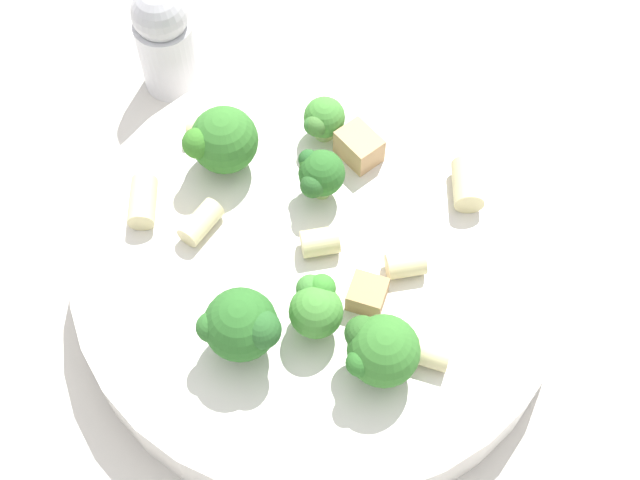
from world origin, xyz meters
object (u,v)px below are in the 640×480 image
Objects in this scene: broccoli_floret_1 at (380,350)px; rigatoni_6 at (406,264)px; rigatoni_1 at (324,244)px; rigatoni_4 at (201,222)px; broccoli_floret_3 at (323,120)px; rigatoni_5 at (430,354)px; broccoli_floret_4 at (319,174)px; broccoli_floret_0 at (242,326)px; broccoli_floret_2 at (316,305)px; broccoli_floret_5 at (220,141)px; chicken_chunk_1 at (359,146)px; chicken_chunk_0 at (367,294)px; rigatoni_3 at (209,129)px; pepper_shaker at (165,39)px; rigatoni_2 at (468,184)px; rigatoni_0 at (143,202)px; pasta_bowl at (320,263)px.

rigatoni_6 is (-0.01, 0.06, -0.02)m from broccoli_floret_1.
rigatoni_1 reaches higher than rigatoni_4.
broccoli_floret_3 is 1.44× the size of rigatoni_5.
broccoli_floret_4 is (0.02, -0.04, 0.00)m from broccoli_floret_3.
broccoli_floret_3 is at bearing 117.77° from broccoli_floret_4.
broccoli_floret_2 is (0.03, 0.03, -0.01)m from broccoli_floret_0.
rigatoni_1 is at bearing 84.51° from broccoli_floret_0.
broccoli_floret_0 is at bearing -38.83° from rigatoni_4.
rigatoni_6 is (0.07, -0.02, -0.01)m from broccoli_floret_4.
chicken_chunk_1 is (0.07, 0.05, -0.01)m from broccoli_floret_5.
broccoli_floret_2 is at bearing -65.03° from rigatoni_1.
chicken_chunk_0 is at bearing -17.13° from broccoli_floret_5.
broccoli_floret_2 is 0.11m from chicken_chunk_1.
broccoli_floret_5 is 1.64× the size of rigatoni_3.
broccoli_floret_5 reaches higher than rigatoni_1.
pepper_shaker reaches higher than broccoli_floret_1.
rigatoni_3 is (-0.02, 0.01, -0.02)m from broccoli_floret_5.
broccoli_floret_3 is 1.12× the size of rigatoni_3.
rigatoni_3 is at bearing 160.80° from rigatoni_1.
rigatoni_4 is at bearing -161.77° from rigatoni_1.
rigatoni_2 is 1.11× the size of rigatoni_4.
rigatoni_5 is (0.18, -0.06, -0.00)m from rigatoni_3.
rigatoni_0 is 1.18× the size of chicken_chunk_1.
rigatoni_1 is at bearing 142.34° from broccoli_floret_1.
chicken_chunk_1 is at bearing 102.61° from rigatoni_1.
broccoli_floret_3 reaches higher than pasta_bowl.
broccoli_floret_2 is 1.57× the size of rigatoni_6.
rigatoni_2 is at bearing 7.30° from chicken_chunk_1.
broccoli_floret_5 is (-0.08, 0.09, -0.00)m from broccoli_floret_0.
rigatoni_0 is at bearing 155.94° from broccoli_floret_0.
rigatoni_1 is at bearing -165.01° from rigatoni_6.
rigatoni_4 is (-0.09, 0.02, -0.01)m from broccoli_floret_2.
broccoli_floret_1 reaches higher than chicken_chunk_0.
rigatoni_1 is 0.07m from chicken_chunk_1.
pasta_bowl is 9.49× the size of rigatoni_0.
broccoli_floret_2 is at bearing -61.34° from broccoli_floret_3.
broccoli_floret_3 reaches higher than chicken_chunk_0.
broccoli_floret_0 is 0.14m from rigatoni_3.
rigatoni_1 is 0.82× the size of chicken_chunk_1.
rigatoni_5 is (0.15, -0.01, 0.00)m from rigatoni_4.
chicken_chunk_1 is (-0.01, 0.14, -0.02)m from broccoli_floret_0.
broccoli_floret_5 is 0.08m from chicken_chunk_1.
broccoli_floret_4 is at bearing 50.04° from rigatoni_4.
rigatoni_6 is at bearing 70.79° from chicken_chunk_0.
broccoli_floret_1 is 0.04m from chicken_chunk_0.
chicken_chunk_0 is (0.02, 0.03, -0.01)m from broccoli_floret_2.
chicken_chunk_0 is at bearing -25.77° from pepper_shaker.
rigatoni_3 is at bearing 87.01° from rigatoni_0.
chicken_chunk_1 is (-0.06, 0.06, 0.00)m from rigatoni_6.
broccoli_floret_4 reaches higher than broccoli_floret_3.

